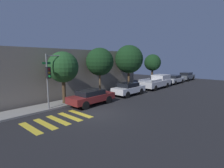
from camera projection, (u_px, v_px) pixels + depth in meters
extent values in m
plane|color=black|center=(96.00, 113.00, 13.34)|extent=(60.00, 60.00, 0.00)
cube|color=gray|center=(65.00, 103.00, 16.13)|extent=(26.00, 2.08, 0.14)
cube|color=slate|center=(41.00, 73.00, 18.72)|extent=(26.00, 6.00, 5.10)
cube|color=gold|center=(30.00, 128.00, 10.46)|extent=(0.45, 2.60, 0.00)
cube|color=gold|center=(45.00, 124.00, 11.15)|extent=(0.45, 2.60, 0.00)
cube|color=gold|center=(58.00, 120.00, 11.83)|extent=(0.45, 2.60, 0.00)
cube|color=gold|center=(70.00, 117.00, 12.52)|extent=(0.45, 2.60, 0.00)
cube|color=gold|center=(80.00, 114.00, 13.20)|extent=(0.45, 2.60, 0.00)
cylinder|color=slate|center=(48.00, 83.00, 13.82)|extent=(0.12, 0.12, 4.51)
cube|color=black|center=(48.00, 73.00, 13.57)|extent=(0.30, 0.30, 0.90)
cylinder|color=#4C0C0C|center=(49.00, 69.00, 13.42)|extent=(0.18, 0.02, 0.18)
cylinder|color=#593D0A|center=(49.00, 73.00, 13.46)|extent=(0.18, 0.02, 0.18)
cylinder|color=#26E54C|center=(50.00, 76.00, 13.50)|extent=(0.18, 0.02, 0.18)
cube|color=#19662D|center=(46.00, 63.00, 13.60)|extent=(0.70, 0.02, 0.18)
cylinder|color=slate|center=(54.00, 56.00, 14.03)|extent=(1.40, 0.08, 0.08)
sphere|color=#F9E5B2|center=(62.00, 57.00, 14.56)|extent=(0.36, 0.36, 0.36)
cube|color=maroon|center=(92.00, 98.00, 15.67)|extent=(4.43, 1.71, 0.58)
cube|color=black|center=(91.00, 92.00, 15.52)|extent=(2.31, 1.50, 0.42)
cylinder|color=black|center=(97.00, 97.00, 17.23)|extent=(0.72, 0.22, 0.72)
cylinder|color=black|center=(108.00, 100.00, 16.22)|extent=(0.72, 0.22, 0.72)
cylinder|color=black|center=(74.00, 102.00, 15.21)|extent=(0.72, 0.22, 0.72)
cylinder|color=black|center=(85.00, 105.00, 14.20)|extent=(0.72, 0.22, 0.72)
cube|color=silver|center=(129.00, 89.00, 19.77)|extent=(4.26, 1.72, 0.63)
cube|color=black|center=(128.00, 85.00, 19.62)|extent=(2.22, 1.52, 0.45)
cylinder|color=black|center=(130.00, 90.00, 21.30)|extent=(0.72, 0.22, 0.72)
cylinder|color=black|center=(141.00, 91.00, 20.28)|extent=(0.72, 0.22, 0.72)
cylinder|color=black|center=(116.00, 93.00, 19.36)|extent=(0.72, 0.22, 0.72)
cylinder|color=black|center=(127.00, 95.00, 18.34)|extent=(0.72, 0.22, 0.72)
cube|color=#BCBCC1|center=(155.00, 83.00, 24.30)|extent=(5.59, 2.06, 0.77)
cube|color=#BCBCC1|center=(161.00, 77.00, 25.32)|extent=(2.51, 1.89, 0.68)
cube|color=#BCBCC1|center=(144.00, 80.00, 23.80)|extent=(2.79, 0.08, 0.28)
cube|color=#BCBCC1|center=(157.00, 81.00, 22.60)|extent=(2.79, 0.08, 0.28)
cylinder|color=black|center=(155.00, 84.00, 26.25)|extent=(0.72, 0.22, 0.72)
cylinder|color=black|center=(167.00, 85.00, 25.01)|extent=(0.72, 0.22, 0.72)
cylinder|color=black|center=(143.00, 87.00, 23.70)|extent=(0.72, 0.22, 0.72)
cylinder|color=black|center=(155.00, 88.00, 22.46)|extent=(0.72, 0.22, 0.72)
cube|color=#B7BABF|center=(174.00, 80.00, 28.98)|extent=(4.68, 1.85, 0.60)
cube|color=black|center=(174.00, 77.00, 28.81)|extent=(2.43, 1.62, 0.45)
cylinder|color=black|center=(173.00, 80.00, 30.64)|extent=(0.72, 0.22, 0.72)
cylinder|color=black|center=(182.00, 81.00, 29.54)|extent=(0.72, 0.22, 0.72)
cylinder|color=black|center=(165.00, 82.00, 28.51)|extent=(0.72, 0.22, 0.72)
cylinder|color=black|center=(175.00, 83.00, 27.40)|extent=(0.72, 0.22, 0.72)
cube|color=#4C5156|center=(186.00, 77.00, 33.23)|extent=(4.67, 1.77, 0.67)
cube|color=black|center=(186.00, 74.00, 33.06)|extent=(2.43, 1.56, 0.49)
cylinder|color=black|center=(185.00, 78.00, 34.87)|extent=(0.72, 0.22, 0.72)
cylinder|color=black|center=(193.00, 78.00, 33.82)|extent=(0.72, 0.22, 0.72)
cylinder|color=black|center=(179.00, 79.00, 32.75)|extent=(0.72, 0.22, 0.72)
cylinder|color=black|center=(188.00, 79.00, 31.69)|extent=(0.72, 0.22, 0.72)
cylinder|color=#42301E|center=(64.00, 92.00, 15.75)|extent=(0.31, 0.31, 2.36)
sphere|color=#1E4721|center=(63.00, 67.00, 15.43)|extent=(2.75, 2.75, 2.75)
cylinder|color=brown|center=(100.00, 84.00, 19.05)|extent=(0.20, 0.20, 2.68)
sphere|color=#143316|center=(100.00, 62.00, 18.70)|extent=(2.98, 2.98, 2.98)
cylinder|color=#4C3823|center=(129.00, 80.00, 22.91)|extent=(0.30, 0.30, 2.70)
sphere|color=#143316|center=(129.00, 59.00, 22.51)|extent=(3.61, 3.61, 3.61)
cylinder|color=#42301E|center=(152.00, 77.00, 27.42)|extent=(0.31, 0.31, 2.56)
sphere|color=#143316|center=(153.00, 63.00, 27.10)|extent=(2.55, 2.55, 2.55)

